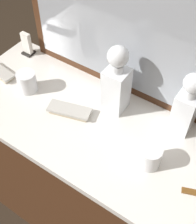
{
  "coord_description": "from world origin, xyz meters",
  "views": [
    {
      "loc": [
        0.41,
        -0.6,
        1.86
      ],
      "look_at": [
        0.0,
        0.0,
        1.02
      ],
      "focal_mm": 49.55,
      "sensor_mm": 36.0,
      "label": 1
    }
  ],
  "objects_px": {
    "crystal_tumbler_far_left": "(150,157)",
    "napkin_holder": "(27,45)",
    "crystal_tumbler_front": "(27,82)",
    "crystal_decanter_right": "(117,86)",
    "silver_brush_far_right": "(69,111)",
    "crystal_decanter_rear": "(185,109)"
  },
  "relations": [
    {
      "from": "crystal_decanter_right",
      "to": "napkin_holder",
      "type": "xyz_separation_m",
      "value": [
        -0.52,
        0.06,
        -0.07
      ]
    },
    {
      "from": "crystal_tumbler_far_left",
      "to": "silver_brush_far_right",
      "type": "height_order",
      "value": "crystal_tumbler_far_left"
    },
    {
      "from": "crystal_tumbler_front",
      "to": "napkin_holder",
      "type": "distance_m",
      "value": 0.24
    },
    {
      "from": "crystal_tumbler_front",
      "to": "silver_brush_far_right",
      "type": "xyz_separation_m",
      "value": [
        0.22,
        -0.01,
        -0.03
      ]
    },
    {
      "from": "crystal_decanter_right",
      "to": "crystal_decanter_rear",
      "type": "xyz_separation_m",
      "value": [
        0.25,
        0.04,
        -0.01
      ]
    },
    {
      "from": "crystal_decanter_right",
      "to": "silver_brush_far_right",
      "type": "height_order",
      "value": "crystal_decanter_right"
    },
    {
      "from": "crystal_decanter_right",
      "to": "crystal_tumbler_front",
      "type": "distance_m",
      "value": 0.38
    },
    {
      "from": "crystal_tumbler_far_left",
      "to": "napkin_holder",
      "type": "relative_size",
      "value": 0.74
    },
    {
      "from": "crystal_decanter_rear",
      "to": "crystal_tumbler_front",
      "type": "height_order",
      "value": "crystal_decanter_rear"
    },
    {
      "from": "crystal_decanter_rear",
      "to": "napkin_holder",
      "type": "xyz_separation_m",
      "value": [
        -0.77,
        0.01,
        -0.06
      ]
    },
    {
      "from": "crystal_tumbler_front",
      "to": "silver_brush_far_right",
      "type": "relative_size",
      "value": 0.49
    },
    {
      "from": "silver_brush_far_right",
      "to": "napkin_holder",
      "type": "bearing_deg",
      "value": 154.18
    },
    {
      "from": "crystal_decanter_rear",
      "to": "silver_brush_far_right",
      "type": "xyz_separation_m",
      "value": [
        -0.39,
        -0.17,
        -0.09
      ]
    },
    {
      "from": "crystal_tumbler_far_left",
      "to": "napkin_holder",
      "type": "bearing_deg",
      "value": 163.91
    },
    {
      "from": "crystal_decanter_right",
      "to": "crystal_tumbler_front",
      "type": "height_order",
      "value": "crystal_decanter_right"
    },
    {
      "from": "crystal_decanter_right",
      "to": "crystal_decanter_rear",
      "type": "bearing_deg",
      "value": 9.98
    },
    {
      "from": "crystal_decanter_right",
      "to": "silver_brush_far_right",
      "type": "xyz_separation_m",
      "value": [
        -0.13,
        -0.13,
        -0.1
      ]
    },
    {
      "from": "crystal_decanter_rear",
      "to": "crystal_tumbler_far_left",
      "type": "xyz_separation_m",
      "value": [
        -0.02,
        -0.2,
        -0.07
      ]
    },
    {
      "from": "crystal_decanter_rear",
      "to": "crystal_tumbler_far_left",
      "type": "relative_size",
      "value": 3.26
    },
    {
      "from": "crystal_decanter_rear",
      "to": "napkin_holder",
      "type": "height_order",
      "value": "crystal_decanter_rear"
    },
    {
      "from": "crystal_tumbler_front",
      "to": "silver_brush_far_right",
      "type": "distance_m",
      "value": 0.23
    },
    {
      "from": "crystal_tumbler_far_left",
      "to": "napkin_holder",
      "type": "xyz_separation_m",
      "value": [
        -0.75,
        0.22,
        0.01
      ]
    }
  ]
}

